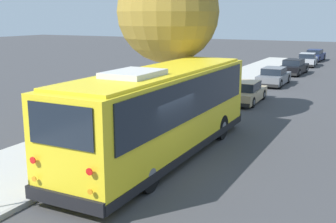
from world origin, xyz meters
name	(u,v)px	position (x,y,z in m)	size (l,w,h in m)	color
ground_plane	(156,172)	(0.00, 0.00, 0.00)	(160.00, 160.00, 0.00)	#3D3D3F
sidewalk_slab	(62,152)	(0.00, 4.01, 0.07)	(80.00, 4.07, 0.15)	#B2AFA8
curb_strip	(109,161)	(0.00, 1.91, 0.07)	(80.00, 0.14, 0.15)	#9D9A94
shuttle_bus	(162,108)	(1.44, 0.53, 1.80)	(10.84, 2.73, 3.35)	yellow
parked_sedan_tan	(245,93)	(12.50, 0.78, 0.58)	(4.34, 1.82, 1.26)	tan
parked_sedan_gray	(274,77)	(19.79, 0.81, 0.61)	(4.37, 1.79, 1.32)	slate
parked_sedan_black	(294,67)	(26.62, 0.67, 0.62)	(4.63, 1.93, 1.32)	black
parked_sedan_silver	(307,60)	(33.68, 0.64, 0.62)	(4.19, 1.90, 1.33)	#A8AAAF
parked_sedan_navy	(315,56)	(39.50, 0.72, 0.61)	(4.76, 1.88, 1.31)	#19234C
street_tree	(169,5)	(6.91, 3.02, 5.53)	(4.86, 4.86, 8.22)	brown
sign_post_far	(50,155)	(-2.39, 2.33, 0.93)	(0.06, 0.22, 1.51)	gray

